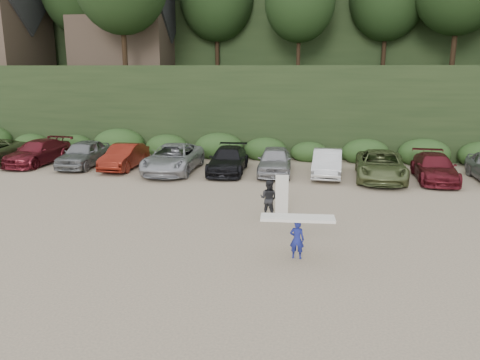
# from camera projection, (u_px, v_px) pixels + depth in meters

# --- Properties ---
(ground) EXTENTS (120.00, 120.00, 0.00)m
(ground) POSITION_uv_depth(u_px,v_px,m) (183.00, 232.00, 17.12)
(ground) COLOR tan
(ground) RESTS_ON ground
(hillside_backdrop) EXTENTS (90.00, 41.50, 28.00)m
(hillside_backdrop) POSITION_uv_depth(u_px,v_px,m) (276.00, 15.00, 48.95)
(hillside_backdrop) COLOR black
(hillside_backdrop) RESTS_ON ground
(parked_cars) EXTENTS (39.31, 6.18, 1.58)m
(parked_cars) POSITION_uv_depth(u_px,v_px,m) (194.00, 159.00, 26.90)
(parked_cars) COLOR silver
(parked_cars) RESTS_ON ground
(child_surfer) EXTENTS (2.32, 0.81, 1.37)m
(child_surfer) POSITION_uv_depth(u_px,v_px,m) (297.00, 230.00, 14.52)
(child_surfer) COLOR navy
(child_surfer) RESTS_ON ground
(adult_surfer) EXTENTS (1.23, 0.77, 1.80)m
(adult_surfer) POSITION_uv_depth(u_px,v_px,m) (270.00, 198.00, 18.61)
(adult_surfer) COLOR black
(adult_surfer) RESTS_ON ground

